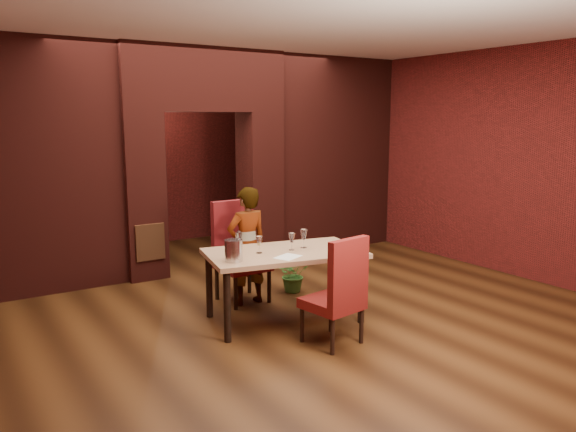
{
  "coord_description": "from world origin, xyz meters",
  "views": [
    {
      "loc": [
        -3.43,
        -5.56,
        2.23
      ],
      "look_at": [
        0.18,
        0.0,
        1.06
      ],
      "focal_mm": 35.0,
      "sensor_mm": 36.0,
      "label": 1
    }
  ],
  "objects_px": {
    "dining_table": "(284,286)",
    "potted_plant": "(293,274)",
    "wine_glass_c": "(304,239)",
    "water_bottle": "(239,243)",
    "wine_bucket": "(234,251)",
    "person_seated": "(247,246)",
    "chair_far": "(242,252)",
    "wine_glass_a": "(259,245)",
    "chair_near": "(332,290)",
    "wine_glass_b": "(292,242)"
  },
  "relations": [
    {
      "from": "dining_table",
      "to": "potted_plant",
      "type": "xyz_separation_m",
      "value": [
        0.65,
        0.81,
        -0.16
      ]
    },
    {
      "from": "wine_glass_c",
      "to": "water_bottle",
      "type": "height_order",
      "value": "water_bottle"
    },
    {
      "from": "dining_table",
      "to": "water_bottle",
      "type": "bearing_deg",
      "value": -176.3
    },
    {
      "from": "wine_bucket",
      "to": "potted_plant",
      "type": "relative_size",
      "value": 0.47
    },
    {
      "from": "person_seated",
      "to": "potted_plant",
      "type": "relative_size",
      "value": 3.04
    },
    {
      "from": "chair_far",
      "to": "person_seated",
      "type": "height_order",
      "value": "person_seated"
    },
    {
      "from": "wine_glass_a",
      "to": "wine_bucket",
      "type": "distance_m",
      "value": 0.42
    },
    {
      "from": "chair_far",
      "to": "wine_bucket",
      "type": "distance_m",
      "value": 1.13
    },
    {
      "from": "dining_table",
      "to": "wine_glass_a",
      "type": "relative_size",
      "value": 9.06
    },
    {
      "from": "wine_glass_a",
      "to": "wine_glass_c",
      "type": "height_order",
      "value": "wine_glass_c"
    },
    {
      "from": "dining_table",
      "to": "chair_far",
      "type": "distance_m",
      "value": 0.85
    },
    {
      "from": "chair_near",
      "to": "wine_glass_b",
      "type": "relative_size",
      "value": 5.7
    },
    {
      "from": "chair_near",
      "to": "water_bottle",
      "type": "xyz_separation_m",
      "value": [
        -0.57,
        0.88,
        0.37
      ]
    },
    {
      "from": "chair_far",
      "to": "wine_glass_b",
      "type": "xyz_separation_m",
      "value": [
        0.16,
        -0.84,
        0.27
      ]
    },
    {
      "from": "person_seated",
      "to": "wine_glass_a",
      "type": "height_order",
      "value": "person_seated"
    },
    {
      "from": "chair_far",
      "to": "wine_glass_a",
      "type": "bearing_deg",
      "value": -106.75
    },
    {
      "from": "wine_glass_b",
      "to": "water_bottle",
      "type": "bearing_deg",
      "value": 171.2
    },
    {
      "from": "person_seated",
      "to": "wine_bucket",
      "type": "height_order",
      "value": "person_seated"
    },
    {
      "from": "potted_plant",
      "to": "wine_glass_a",
      "type": "bearing_deg",
      "value": -141.43
    },
    {
      "from": "chair_far",
      "to": "wine_glass_a",
      "type": "xyz_separation_m",
      "value": [
        -0.2,
        -0.76,
        0.27
      ]
    },
    {
      "from": "dining_table",
      "to": "chair_far",
      "type": "height_order",
      "value": "chair_far"
    },
    {
      "from": "chair_far",
      "to": "wine_glass_c",
      "type": "height_order",
      "value": "chair_far"
    },
    {
      "from": "chair_far",
      "to": "water_bottle",
      "type": "distance_m",
      "value": 0.92
    },
    {
      "from": "wine_glass_b",
      "to": "wine_glass_a",
      "type": "bearing_deg",
      "value": 167.36
    },
    {
      "from": "chair_far",
      "to": "chair_near",
      "type": "distance_m",
      "value": 1.63
    },
    {
      "from": "dining_table",
      "to": "chair_near",
      "type": "distance_m",
      "value": 0.82
    },
    {
      "from": "wine_glass_a",
      "to": "wine_bucket",
      "type": "relative_size",
      "value": 0.83
    },
    {
      "from": "dining_table",
      "to": "person_seated",
      "type": "relative_size",
      "value": 1.18
    },
    {
      "from": "wine_glass_b",
      "to": "wine_glass_c",
      "type": "relative_size",
      "value": 0.91
    },
    {
      "from": "chair_far",
      "to": "potted_plant",
      "type": "height_order",
      "value": "chair_far"
    },
    {
      "from": "wine_glass_c",
      "to": "chair_far",
      "type": "bearing_deg",
      "value": 112.29
    },
    {
      "from": "wine_glass_a",
      "to": "dining_table",
      "type": "bearing_deg",
      "value": -12.59
    },
    {
      "from": "person_seated",
      "to": "wine_glass_a",
      "type": "distance_m",
      "value": 0.71
    },
    {
      "from": "chair_near",
      "to": "person_seated",
      "type": "relative_size",
      "value": 0.77
    },
    {
      "from": "wine_glass_c",
      "to": "chair_near",
      "type": "bearing_deg",
      "value": -104.67
    },
    {
      "from": "dining_table",
      "to": "wine_glass_a",
      "type": "xyz_separation_m",
      "value": [
        -0.28,
        0.06,
        0.49
      ]
    },
    {
      "from": "dining_table",
      "to": "wine_bucket",
      "type": "height_order",
      "value": "wine_bucket"
    },
    {
      "from": "dining_table",
      "to": "wine_glass_b",
      "type": "distance_m",
      "value": 0.5
    },
    {
      "from": "person_seated",
      "to": "wine_glass_c",
      "type": "height_order",
      "value": "person_seated"
    },
    {
      "from": "water_bottle",
      "to": "wine_glass_a",
      "type": "bearing_deg",
      "value": -2.79
    },
    {
      "from": "dining_table",
      "to": "person_seated",
      "type": "bearing_deg",
      "value": 107.42
    },
    {
      "from": "wine_bucket",
      "to": "potted_plant",
      "type": "height_order",
      "value": "wine_bucket"
    },
    {
      "from": "dining_table",
      "to": "wine_glass_c",
      "type": "height_order",
      "value": "wine_glass_c"
    },
    {
      "from": "person_seated",
      "to": "wine_glass_a",
      "type": "xyz_separation_m",
      "value": [
        -0.21,
        -0.65,
        0.17
      ]
    },
    {
      "from": "chair_near",
      "to": "potted_plant",
      "type": "distance_m",
      "value": 1.75
    },
    {
      "from": "wine_bucket",
      "to": "water_bottle",
      "type": "height_order",
      "value": "water_bottle"
    },
    {
      "from": "wine_glass_b",
      "to": "water_bottle",
      "type": "height_order",
      "value": "water_bottle"
    },
    {
      "from": "person_seated",
      "to": "water_bottle",
      "type": "relative_size",
      "value": 5.31
    },
    {
      "from": "chair_far",
      "to": "chair_near",
      "type": "relative_size",
      "value": 1.11
    },
    {
      "from": "wine_glass_a",
      "to": "wine_glass_b",
      "type": "xyz_separation_m",
      "value": [
        0.37,
        -0.08,
        0.0
      ]
    }
  ]
}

